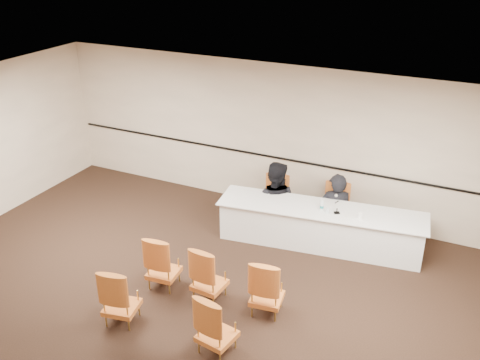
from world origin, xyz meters
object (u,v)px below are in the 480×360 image
at_px(aud_chair_back_left, 121,295).
at_px(aud_chair_front_left, 163,261).
at_px(water_bottle, 322,204).
at_px(aud_chair_front_right, 267,286).
at_px(panelist_main_chair, 335,209).
at_px(microphone, 337,206).
at_px(aud_chair_front_mid, 209,273).
at_px(panelist_second, 274,205).
at_px(panelist_main, 334,216).
at_px(aud_chair_back_right, 217,323).
at_px(coffee_cup, 360,216).
at_px(drinking_glass, 327,210).
at_px(panelist_second_chair, 275,200).
at_px(panel_table, 320,227).

bearing_deg(aud_chair_back_left, aud_chair_front_left, 74.24).
xyz_separation_m(water_bottle, aud_chair_front_right, (-0.14, -2.14, -0.38)).
distance_m(panelist_main_chair, microphone, 0.78).
height_order(microphone, aud_chair_front_mid, microphone).
bearing_deg(water_bottle, aud_chair_front_mid, -116.04).
bearing_deg(panelist_second, panelist_main, -179.52).
bearing_deg(aud_chair_back_right, panelist_main_chair, 91.39).
height_order(coffee_cup, aud_chair_front_left, aud_chair_front_left).
relative_size(panelist_main, microphone, 5.86).
bearing_deg(panelist_main_chair, panelist_main, 0.00).
relative_size(panelist_main, drinking_glass, 17.70).
relative_size(aud_chair_front_left, aud_chair_back_right, 1.00).
height_order(panelist_second_chair, aud_chair_front_left, same).
xyz_separation_m(panelist_second, panelist_second_chair, (0.00, 0.00, 0.10)).
distance_m(panelist_second, coffee_cup, 1.90).
bearing_deg(panelist_main_chair, water_bottle, -105.57).
xyz_separation_m(drinking_glass, aud_chair_back_left, (-2.11, -3.19, -0.32)).
distance_m(panelist_main_chair, aud_chair_front_mid, 3.07).
relative_size(panelist_main_chair, microphone, 3.15).
height_order(panel_table, microphone, microphone).
xyz_separation_m(panelist_second_chair, aud_chair_back_left, (-0.90, -3.72, 0.00)).
xyz_separation_m(drinking_glass, aud_chair_front_mid, (-1.21, -2.16, -0.32)).
height_order(drinking_glass, coffee_cup, coffee_cup).
height_order(coffee_cup, aud_chair_back_right, aud_chair_back_right).
relative_size(microphone, water_bottle, 1.37).
bearing_deg(aud_chair_front_mid, water_bottle, 68.16).
xyz_separation_m(water_bottle, aud_chair_front_mid, (-1.08, -2.22, -0.38)).
bearing_deg(panelist_second, water_bottle, 149.67).
relative_size(panelist_main_chair, aud_chair_front_right, 1.00).
xyz_separation_m(panelist_second, drinking_glass, (1.21, -0.53, 0.43)).
bearing_deg(panel_table, panelist_second, 150.89).
bearing_deg(aud_chair_front_mid, drinking_glass, 64.96).
xyz_separation_m(microphone, aud_chair_back_left, (-2.27, -3.24, -0.42)).
height_order(panelist_main_chair, aud_chair_front_right, same).
bearing_deg(coffee_cup, panelist_second_chair, 164.54).
bearing_deg(panelist_main_chair, drinking_glass, -94.65).
bearing_deg(water_bottle, panelist_second_chair, 156.80).
height_order(panelist_second, aud_chair_back_left, panelist_second).
bearing_deg(drinking_glass, water_bottle, 152.74).
bearing_deg(aud_chair_back_right, panelist_second_chair, 109.22).
relative_size(water_bottle, aud_chair_front_mid, 0.23).
bearing_deg(aud_chair_front_right, water_bottle, 78.61).
xyz_separation_m(panelist_main_chair, coffee_cup, (0.61, -0.65, 0.33)).
bearing_deg(drinking_glass, aud_chair_front_mid, -119.24).
relative_size(panelist_second_chair, microphone, 3.15).
xyz_separation_m(panelist_main_chair, panelist_second, (-1.17, -0.16, -0.10)).
bearing_deg(aud_chair_back_left, aud_chair_front_right, 19.87).
bearing_deg(water_bottle, aud_chair_back_right, -97.79).
relative_size(panelist_second_chair, aud_chair_front_right, 1.00).
bearing_deg(panelist_main, panelist_second_chair, -15.47).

